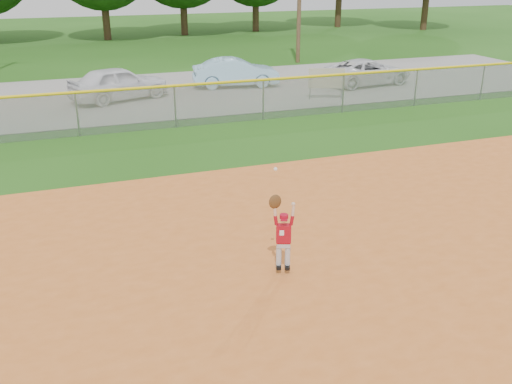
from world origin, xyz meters
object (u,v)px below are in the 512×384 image
car_white_a (119,83)px  ballplayer (282,232)px  sponsor_sign (326,79)px  car_blue (236,72)px  car_white_b (367,72)px

car_white_a → ballplayer: size_ratio=2.11×
sponsor_sign → ballplayer: size_ratio=0.72×
sponsor_sign → ballplayer: 15.10m
car_blue → car_white_b: bearing=-96.1°
car_blue → sponsor_sign: size_ratio=2.81×
ballplayer → car_blue: bearing=74.9°
car_white_a → car_white_b: size_ratio=0.97×
car_blue → sponsor_sign: 4.85m
car_blue → ballplayer: bearing=173.9°
car_white_b → sponsor_sign: sponsor_sign is taller
car_white_b → sponsor_sign: bearing=118.1°
sponsor_sign → car_blue: bearing=125.1°
car_white_a → ballplayer: 16.08m
car_white_a → ballplayer: (0.96, -16.05, 0.12)m
car_blue → ballplayer: (-4.62, -17.13, 0.17)m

